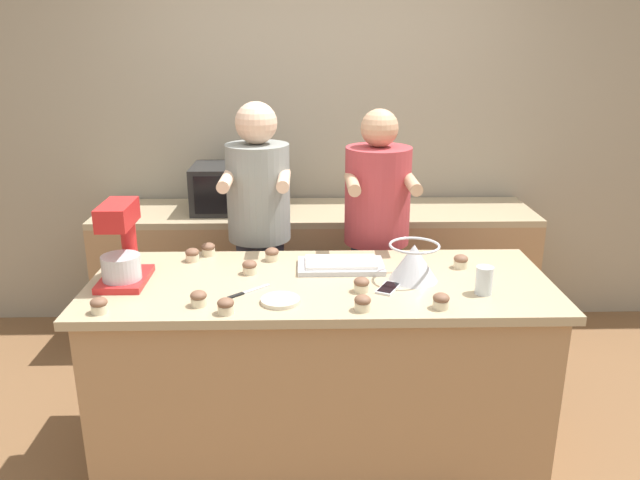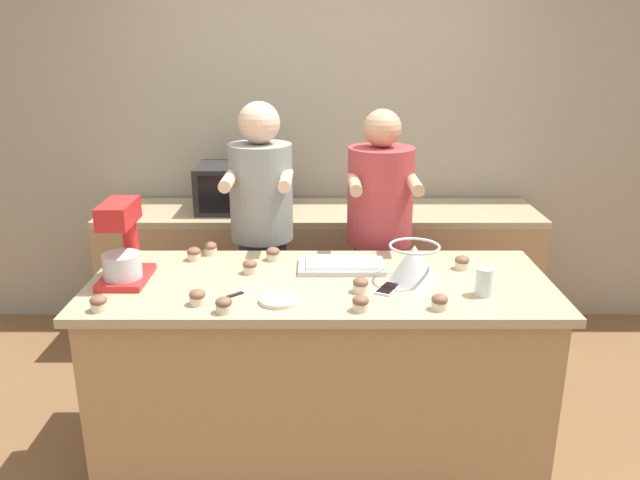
# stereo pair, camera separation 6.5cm
# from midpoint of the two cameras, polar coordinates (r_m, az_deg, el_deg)

# --- Properties ---
(ground_plane) EXTENTS (16.00, 16.00, 0.00)m
(ground_plane) POSITION_cam_midpoint_polar(r_m,az_deg,el_deg) (3.29, -0.58, -18.57)
(ground_plane) COLOR brown
(back_wall) EXTENTS (10.00, 0.06, 2.70)m
(back_wall) POSITION_cam_midpoint_polar(r_m,az_deg,el_deg) (4.28, -0.93, 9.94)
(back_wall) COLOR gray
(back_wall) RESTS_ON ground_plane
(island_counter) EXTENTS (2.09, 0.82, 0.91)m
(island_counter) POSITION_cam_midpoint_polar(r_m,az_deg,el_deg) (3.03, -0.61, -11.66)
(island_counter) COLOR #A87F56
(island_counter) RESTS_ON ground_plane
(back_counter) EXTENTS (2.80, 0.60, 0.89)m
(back_counter) POSITION_cam_midpoint_polar(r_m,az_deg,el_deg) (4.18, -0.83, -3.12)
(back_counter) COLOR #A87F56
(back_counter) RESTS_ON ground_plane
(person_left) EXTENTS (0.35, 0.51, 1.64)m
(person_left) POSITION_cam_midpoint_polar(r_m,az_deg,el_deg) (3.48, -6.05, -0.36)
(person_left) COLOR #33384C
(person_left) RESTS_ON ground_plane
(person_right) EXTENTS (0.37, 0.52, 1.60)m
(person_right) POSITION_cam_midpoint_polar(r_m,az_deg,el_deg) (3.50, 4.62, -0.73)
(person_right) COLOR #33384C
(person_right) RESTS_ON ground_plane
(stand_mixer) EXTENTS (0.20, 0.30, 0.37)m
(stand_mixer) POSITION_cam_midpoint_polar(r_m,az_deg,el_deg) (2.90, -18.29, -0.71)
(stand_mixer) COLOR red
(stand_mixer) RESTS_ON island_counter
(mixing_bowl) EXTENTS (0.23, 0.23, 0.17)m
(mixing_bowl) POSITION_cam_midpoint_polar(r_m,az_deg,el_deg) (2.84, 7.92, -1.93)
(mixing_bowl) COLOR #BCBCC1
(mixing_bowl) RESTS_ON island_counter
(baking_tray) EXTENTS (0.41, 0.22, 0.04)m
(baking_tray) POSITION_cam_midpoint_polar(r_m,az_deg,el_deg) (2.97, 1.29, -2.28)
(baking_tray) COLOR #BCBCC1
(baking_tray) RESTS_ON island_counter
(microwave_oven) EXTENTS (0.54, 0.38, 0.29)m
(microwave_oven) POSITION_cam_midpoint_polar(r_m,az_deg,el_deg) (4.03, -8.21, 4.73)
(microwave_oven) COLOR black
(microwave_oven) RESTS_ON back_counter
(cell_phone) EXTENTS (0.13, 0.16, 0.01)m
(cell_phone) POSITION_cam_midpoint_polar(r_m,az_deg,el_deg) (2.75, 5.60, -4.41)
(cell_phone) COLOR silver
(cell_phone) RESTS_ON island_counter
(drinking_glass) EXTENTS (0.07, 0.07, 0.12)m
(drinking_glass) POSITION_cam_midpoint_polar(r_m,az_deg,el_deg) (2.76, 14.12, -3.60)
(drinking_glass) COLOR silver
(drinking_glass) RESTS_ON island_counter
(small_plate) EXTENTS (0.16, 0.16, 0.02)m
(small_plate) POSITION_cam_midpoint_polar(r_m,az_deg,el_deg) (2.61, -4.36, -5.54)
(small_plate) COLOR beige
(small_plate) RESTS_ON island_counter
(knife) EXTENTS (0.18, 0.16, 0.01)m
(knife) POSITION_cam_midpoint_polar(r_m,az_deg,el_deg) (2.72, -7.44, -4.76)
(knife) COLOR #BCBCC1
(knife) RESTS_ON island_counter
(cupcake_0) EXTENTS (0.07, 0.07, 0.07)m
(cupcake_0) POSITION_cam_midpoint_polar(r_m,az_deg,el_deg) (2.53, 3.18, -5.75)
(cupcake_0) COLOR beige
(cupcake_0) RESTS_ON island_counter
(cupcake_1) EXTENTS (0.07, 0.07, 0.07)m
(cupcake_1) POSITION_cam_midpoint_polar(r_m,az_deg,el_deg) (2.53, -9.35, -5.96)
(cupcake_1) COLOR beige
(cupcake_1) RESTS_ON island_counter
(cupcake_2) EXTENTS (0.07, 0.07, 0.07)m
(cupcake_2) POSITION_cam_midpoint_polar(r_m,az_deg,el_deg) (2.93, -7.09, -2.46)
(cupcake_2) COLOR beige
(cupcake_2) RESTS_ON island_counter
(cupcake_3) EXTENTS (0.07, 0.07, 0.07)m
(cupcake_3) POSITION_cam_midpoint_polar(r_m,az_deg,el_deg) (3.20, -10.74, -0.81)
(cupcake_3) COLOR beige
(cupcake_3) RESTS_ON island_counter
(cupcake_4) EXTENTS (0.07, 0.07, 0.07)m
(cupcake_4) POSITION_cam_midpoint_polar(r_m,az_deg,el_deg) (2.67, -20.21, -5.61)
(cupcake_4) COLOR beige
(cupcake_4) RESTS_ON island_counter
(cupcake_5) EXTENTS (0.07, 0.07, 0.07)m
(cupcake_5) POSITION_cam_midpoint_polar(r_m,az_deg,el_deg) (2.59, 10.30, -5.49)
(cupcake_5) COLOR beige
(cupcake_5) RESTS_ON island_counter
(cupcake_6) EXTENTS (0.07, 0.07, 0.07)m
(cupcake_6) POSITION_cam_midpoint_polar(r_m,az_deg,el_deg) (3.04, 12.15, -1.91)
(cupcake_6) COLOR beige
(cupcake_6) RESTS_ON island_counter
(cupcake_7) EXTENTS (0.07, 0.07, 0.07)m
(cupcake_7) POSITION_cam_midpoint_polar(r_m,az_deg,el_deg) (3.08, -5.02, -1.29)
(cupcake_7) COLOR beige
(cupcake_7) RESTS_ON island_counter
(cupcake_8) EXTENTS (0.07, 0.07, 0.07)m
(cupcake_8) POSITION_cam_midpoint_polar(r_m,az_deg,el_deg) (3.14, -12.17, -1.31)
(cupcake_8) COLOR beige
(cupcake_8) RESTS_ON island_counter
(cupcake_9) EXTENTS (0.07, 0.07, 0.07)m
(cupcake_9) POSITION_cam_midpoint_polar(r_m,az_deg,el_deg) (2.62, -11.74, -5.23)
(cupcake_9) COLOR beige
(cupcake_9) RESTS_ON island_counter
(cupcake_10) EXTENTS (0.07, 0.07, 0.07)m
(cupcake_10) POSITION_cam_midpoint_polar(r_m,az_deg,el_deg) (2.71, 3.13, -4.09)
(cupcake_10) COLOR beige
(cupcake_10) RESTS_ON island_counter
(cupcake_11) EXTENTS (0.07, 0.07, 0.07)m
(cupcake_11) POSITION_cam_midpoint_polar(r_m,az_deg,el_deg) (3.18, -18.10, -1.58)
(cupcake_11) COLOR beige
(cupcake_11) RESTS_ON island_counter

